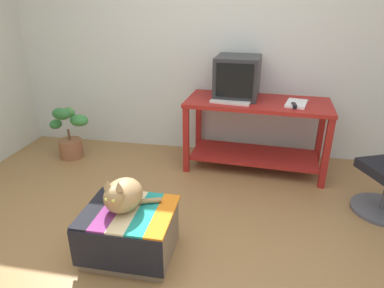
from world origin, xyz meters
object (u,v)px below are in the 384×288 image
object	(u,v)px
keyboard	(230,102)
desk	(256,123)
ottoman_with_blanket	(130,232)
book	(296,104)
cat	(122,195)
potted_plant	(70,136)
tv_monitor	(237,77)
stapler	(294,106)

from	to	relation	value
keyboard	desk	bearing A→B (deg)	34.21
desk	ottoman_with_blanket	bearing A→B (deg)	-114.49
book	desk	bearing A→B (deg)	-178.28
cat	potted_plant	xyz separation A→B (m)	(-1.23, 1.44, -0.23)
tv_monitor	stapler	size ratio (longest dim) A/B	4.65
tv_monitor	keyboard	xyz separation A→B (m)	(-0.05, -0.24, -0.20)
tv_monitor	ottoman_with_blanket	world-z (taller)	tv_monitor
potted_plant	cat	bearing A→B (deg)	-49.57
keyboard	book	bearing A→B (deg)	13.96
tv_monitor	keyboard	size ratio (longest dim) A/B	1.28
keyboard	book	distance (m)	0.65
cat	book	bearing A→B (deg)	54.86
book	ottoman_with_blanket	size ratio (longest dim) A/B	0.47
desk	stapler	distance (m)	0.47
potted_plant	book	bearing A→B (deg)	1.32
desk	cat	distance (m)	1.81
keyboard	stapler	distance (m)	0.62
potted_plant	keyboard	bearing A→B (deg)	0.09
book	ottoman_with_blanket	xyz separation A→B (m)	(-1.23, -1.51, -0.59)
ottoman_with_blanket	stapler	xyz separation A→B (m)	(1.19, 1.40, 0.59)
book	potted_plant	world-z (taller)	book
book	stapler	distance (m)	0.11
desk	ottoman_with_blanket	xyz separation A→B (m)	(-0.85, -1.58, -0.33)
ottoman_with_blanket	cat	size ratio (longest dim) A/B	1.66
tv_monitor	stapler	xyz separation A→B (m)	(0.57, -0.29, -0.19)
ottoman_with_blanket	keyboard	bearing A→B (deg)	68.36
desk	stapler	bearing A→B (deg)	-23.84
keyboard	cat	xyz separation A→B (m)	(-0.61, -1.45, -0.28)
keyboard	potted_plant	bearing A→B (deg)	-170.75
ottoman_with_blanket	stapler	size ratio (longest dim) A/B	5.73
keyboard	stapler	size ratio (longest dim) A/B	3.64
tv_monitor	potted_plant	distance (m)	2.03
cat	stapler	distance (m)	1.88
cat	potted_plant	size ratio (longest dim) A/B	0.60
stapler	desk	bearing A→B (deg)	147.63
desk	keyboard	world-z (taller)	keyboard
desk	keyboard	distance (m)	0.39
ottoman_with_blanket	potted_plant	xyz separation A→B (m)	(-1.26, 1.45, 0.08)
tv_monitor	cat	bearing A→B (deg)	-107.47
desk	stapler	world-z (taller)	stapler
tv_monitor	cat	size ratio (longest dim) A/B	1.34
desk	potted_plant	distance (m)	2.13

